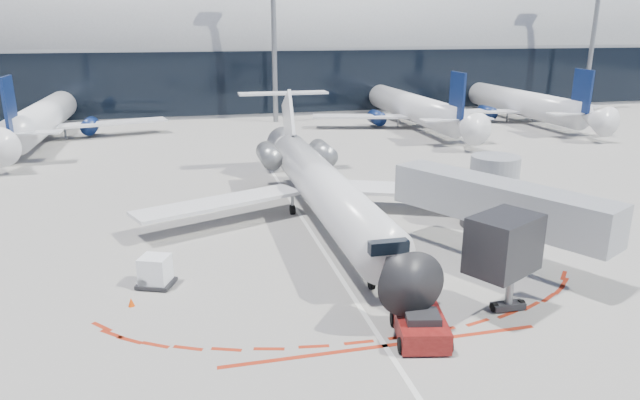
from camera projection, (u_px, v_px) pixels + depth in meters
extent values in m
plane|color=slate|center=(321.00, 247.00, 34.71)|extent=(260.00, 260.00, 0.00)
cube|color=silver|center=(314.00, 236.00, 36.57)|extent=(0.25, 40.00, 0.01)
cube|color=maroon|center=(385.00, 346.00, 24.01)|extent=(14.00, 0.25, 0.01)
cube|color=gray|center=(229.00, 77.00, 93.72)|extent=(150.00, 24.00, 10.00)
cylinder|color=gray|center=(227.00, 45.00, 92.26)|extent=(150.00, 24.00, 24.00)
cube|color=black|center=(236.00, 83.00, 82.51)|extent=(150.00, 0.20, 9.00)
cube|color=gray|center=(498.00, 202.00, 31.48)|extent=(8.22, 12.61, 2.30)
cube|color=black|center=(504.00, 244.00, 25.46)|extent=(3.86, 3.44, 2.60)
cylinder|color=slate|center=(510.00, 287.00, 26.71)|extent=(0.36, 0.36, 2.40)
cube|color=black|center=(508.00, 306.00, 27.00)|extent=(1.60, 0.60, 0.30)
cylinder|color=gray|center=(493.00, 191.00, 37.85)|extent=(3.20, 3.20, 4.80)
cylinder|color=black|center=(490.00, 222.00, 38.48)|extent=(4.00, 4.00, 0.50)
cylinder|color=slate|center=(274.00, 30.00, 76.83)|extent=(0.70, 0.70, 25.00)
cylinder|color=slate|center=(594.00, 29.00, 87.96)|extent=(0.70, 0.70, 25.00)
cylinder|color=silver|center=(324.00, 188.00, 37.89)|extent=(2.97, 24.20, 2.97)
cone|color=black|center=(398.00, 270.00, 25.20)|extent=(2.97, 3.08, 2.97)
cone|color=silver|center=(287.00, 147.00, 50.99)|extent=(2.97, 3.96, 2.97)
cube|color=black|center=(385.00, 243.00, 26.66)|extent=(1.87, 1.54, 0.61)
cube|color=silver|center=(220.00, 202.00, 38.19)|extent=(11.78, 6.99, 0.34)
cube|color=silver|center=(410.00, 190.00, 41.23)|extent=(11.78, 6.99, 0.34)
cube|color=silver|center=(288.00, 119.00, 49.19)|extent=(0.28, 5.16, 5.25)
cube|color=silver|center=(283.00, 93.00, 50.76)|extent=(7.92, 1.76, 0.18)
cylinder|color=slate|center=(269.00, 155.00, 46.31)|extent=(1.65, 3.74, 1.65)
cylinder|color=slate|center=(323.00, 153.00, 47.31)|extent=(1.65, 3.74, 1.65)
cylinder|color=black|center=(371.00, 283.00, 29.14)|extent=(0.24, 0.62, 0.62)
cylinder|color=black|center=(293.00, 210.00, 40.73)|extent=(0.33, 0.70, 0.70)
cylinder|color=black|center=(337.00, 206.00, 41.46)|extent=(0.33, 0.70, 0.70)
cylinder|color=slate|center=(372.00, 278.00, 29.05)|extent=(0.20, 0.20, 1.21)
cube|color=#520B0B|center=(420.00, 326.00, 24.48)|extent=(2.67, 3.61, 0.92)
cube|color=black|center=(422.00, 317.00, 24.01)|extent=(1.65, 1.49, 0.36)
cylinder|color=slate|center=(411.00, 306.00, 26.69)|extent=(0.65, 2.61, 0.10)
cylinder|color=black|center=(402.00, 345.00, 23.46)|extent=(0.42, 0.70, 0.65)
cylinder|color=black|center=(448.00, 345.00, 23.50)|extent=(0.42, 0.70, 0.65)
cylinder|color=black|center=(394.00, 319.00, 25.60)|extent=(0.42, 0.70, 0.65)
cylinder|color=black|center=(436.00, 318.00, 25.65)|extent=(0.42, 0.70, 0.65)
imported|color=#C0E117|center=(428.00, 288.00, 27.25)|extent=(0.68, 0.45, 1.87)
cube|color=black|center=(156.00, 283.00, 29.52)|extent=(2.17, 2.02, 0.19)
cube|color=white|center=(155.00, 269.00, 29.29)|extent=(1.78, 1.73, 1.40)
cylinder|color=black|center=(139.00, 288.00, 29.09)|extent=(0.15, 0.19, 0.17)
cylinder|color=black|center=(165.00, 290.00, 28.90)|extent=(0.15, 0.19, 0.17)
cylinder|color=black|center=(149.00, 279.00, 30.17)|extent=(0.15, 0.19, 0.17)
cylinder|color=black|center=(174.00, 281.00, 29.98)|extent=(0.15, 0.19, 0.17)
cone|color=#E54204|center=(131.00, 302.00, 27.37)|extent=(0.31, 0.31, 0.44)
cone|color=#E54204|center=(449.00, 339.00, 24.01)|extent=(0.40, 0.40, 0.56)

